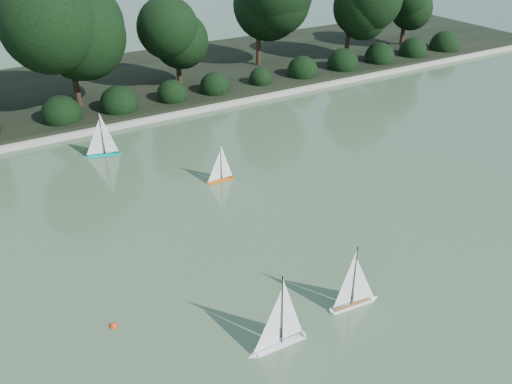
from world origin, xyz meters
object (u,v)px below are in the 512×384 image
(sailboat_white_b, at_px, (357,295))
(race_buoy, at_px, (114,326))
(sailboat_teal, at_px, (100,149))
(sailboat_white_a, at_px, (276,336))
(sailboat_orange, at_px, (218,175))

(sailboat_white_b, relative_size, race_buoy, 10.45)
(sailboat_white_b, relative_size, sailboat_teal, 0.97)
(race_buoy, bearing_deg, sailboat_white_a, -39.19)
(sailboat_orange, xyz_separation_m, race_buoy, (-3.98, -3.83, -0.19))
(sailboat_white_b, xyz_separation_m, sailboat_teal, (-2.48, 8.70, 0.01))
(sailboat_white_a, relative_size, sailboat_white_b, 1.06)
(sailboat_white_b, distance_m, race_buoy, 4.48)
(sailboat_white_b, distance_m, sailboat_orange, 5.55)
(sailboat_white_a, bearing_deg, sailboat_teal, 94.02)
(sailboat_white_b, bearing_deg, sailboat_teal, 105.94)
(sailboat_white_b, bearing_deg, race_buoy, 157.35)
(sailboat_orange, bearing_deg, sailboat_white_a, -106.87)
(sailboat_orange, relative_size, race_buoy, 8.44)
(sailboat_white_b, relative_size, sailboat_orange, 1.24)
(sailboat_orange, height_order, race_buoy, sailboat_orange)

